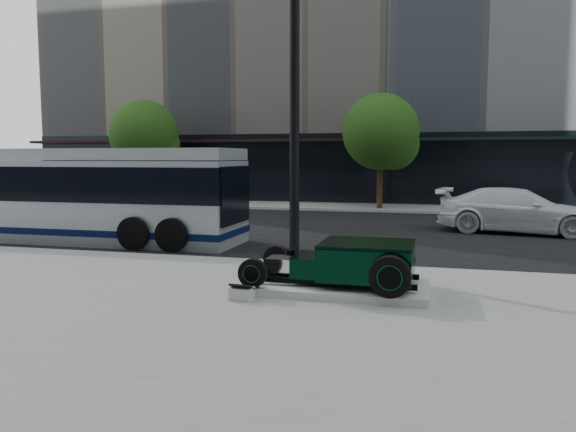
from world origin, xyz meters
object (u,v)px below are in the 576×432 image
(hot_rod, at_px, (356,262))
(white_sedan, at_px, (518,211))
(transit_bus, at_px, (60,194))
(lamppost, at_px, (295,111))

(hot_rod, bearing_deg, white_sedan, 68.44)
(hot_rod, xyz_separation_m, transit_bus, (-10.33, 5.17, 0.79))
(transit_bus, bearing_deg, white_sedan, 20.65)
(transit_bus, bearing_deg, hot_rod, -26.60)
(hot_rod, relative_size, transit_bus, 0.27)
(lamppost, bearing_deg, white_sedan, 52.96)
(hot_rod, bearing_deg, lamppost, 125.45)
(white_sedan, bearing_deg, lamppost, 152.61)
(hot_rod, height_order, white_sedan, white_sedan)
(lamppost, distance_m, white_sedan, 10.50)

